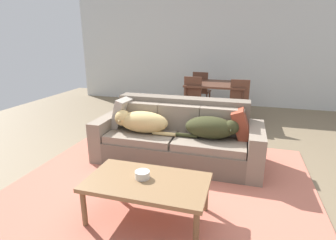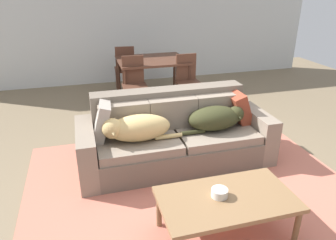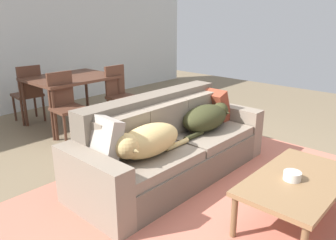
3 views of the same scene
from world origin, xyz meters
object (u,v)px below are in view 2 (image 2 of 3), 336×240
throw_pillow_by_right_arm (238,107)px  dining_chair_near_left (134,82)px  bowl_on_coffee_table (220,193)px  dog_on_right_cushion (216,118)px  dining_chair_near_right (188,79)px  dog_on_left_cushion (136,128)px  throw_pillow_by_left_arm (101,120)px  dining_chair_far_left (125,67)px  dining_table (152,63)px  couch (174,136)px  coffee_table (227,201)px

throw_pillow_by_right_arm → dining_chair_near_left: (-1.02, 1.71, -0.08)m
bowl_on_coffee_table → dog_on_right_cushion: bearing=68.0°
dining_chair_near_right → dog_on_left_cushion: bearing=-124.0°
throw_pillow_by_left_arm → throw_pillow_by_right_arm: size_ratio=1.12×
throw_pillow_by_left_arm → dining_chair_near_left: bearing=68.4°
dog_on_left_cushion → throw_pillow_by_right_arm: size_ratio=2.25×
dog_on_left_cushion → dining_chair_far_left: dining_chair_far_left is taller
bowl_on_coffee_table → dog_on_left_cushion: bearing=112.5°
dining_chair_far_left → dining_table: bearing=129.9°
dog_on_right_cushion → throw_pillow_by_right_arm: size_ratio=2.04×
dog_on_right_cushion → throw_pillow_by_right_arm: (0.37, 0.18, 0.03)m
bowl_on_coffee_table → dining_chair_near_right: dining_chair_near_right is taller
dining_chair_far_left → dining_chair_near_left: bearing=93.6°
throw_pillow_by_left_arm → dining_chair_near_left: size_ratio=0.47×
dog_on_left_cushion → dining_chair_far_left: (0.34, 3.02, -0.07)m
couch → dining_chair_far_left: 2.87m
bowl_on_coffee_table → dining_table: dining_table is taller
dog_on_left_cushion → dining_chair_near_right: 2.28m
couch → dog_on_right_cushion: 0.55m
couch → dining_table: size_ratio=1.86×
dog_on_left_cushion → bowl_on_coffee_table: 1.28m
dog_on_right_cushion → couch: bearing=164.9°
throw_pillow_by_right_arm → coffee_table: (-0.80, -1.41, -0.23)m
couch → coffee_table: 1.37m
throw_pillow_by_right_arm → couch: bearing=-176.8°
dog_on_right_cushion → throw_pillow_by_left_arm: throw_pillow_by_left_arm is taller
dog_on_left_cushion → dining_table: dining_table is taller
dog_on_left_cushion → dining_chair_far_left: 3.04m
throw_pillow_by_right_arm → dining_chair_near_right: 1.69m
throw_pillow_by_right_arm → dining_table: (-0.59, 2.23, 0.09)m
coffee_table → throw_pillow_by_left_arm: bearing=122.3°
throw_pillow_by_left_arm → dog_on_left_cushion: bearing=-30.8°
couch → dining_chair_near_right: 1.90m
bowl_on_coffee_table → dining_table: size_ratio=0.11×
couch → dog_on_left_cushion: size_ratio=2.58×
couch → throw_pillow_by_left_arm: couch is taller
dining_chair_far_left → dog_on_right_cushion: bearing=106.3°
dining_table → dining_chair_far_left: (-0.42, 0.58, -0.18)m
dining_table → dining_chair_near_left: dining_chair_near_left is taller
couch → dog_on_right_cushion: size_ratio=2.85×
couch → dog_on_left_cushion: couch is taller
dog_on_right_cushion → dining_table: dining_table is taller
dining_table → throw_pillow_by_left_arm: bearing=-116.3°
dining_chair_near_right → dining_chair_far_left: 1.45m
coffee_table → dining_chair_near_left: dining_chair_near_left is taller
dog_on_left_cushion → bowl_on_coffee_table: (0.49, -1.17, -0.13)m
bowl_on_coffee_table → dining_chair_near_left: size_ratio=0.15×
dining_chair_near_right → dining_table: bearing=132.3°
throw_pillow_by_left_arm → dining_chair_near_right: 2.33m
dog_on_left_cushion → throw_pillow_by_left_arm: bearing=149.1°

